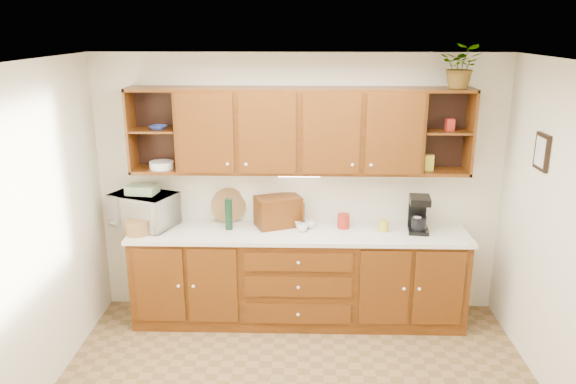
# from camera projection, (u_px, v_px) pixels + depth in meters

# --- Properties ---
(ceiling) EXTENTS (4.00, 4.00, 0.00)m
(ceiling) POSITION_uv_depth(u_px,v_px,m) (298.00, 65.00, 3.53)
(ceiling) COLOR white
(ceiling) RESTS_ON back_wall
(back_wall) EXTENTS (4.00, 0.00, 4.00)m
(back_wall) POSITION_uv_depth(u_px,v_px,m) (299.00, 186.00, 5.58)
(back_wall) COLOR #EEE7C8
(back_wall) RESTS_ON floor
(left_wall) EXTENTS (0.00, 3.50, 3.50)m
(left_wall) POSITION_uv_depth(u_px,v_px,m) (14.00, 253.00, 3.96)
(left_wall) COLOR #EEE7C8
(left_wall) RESTS_ON floor
(base_cabinets) EXTENTS (3.20, 0.60, 0.90)m
(base_cabinets) POSITION_uv_depth(u_px,v_px,m) (298.00, 277.00, 5.54)
(base_cabinets) COLOR #3C1D06
(base_cabinets) RESTS_ON floor
(countertop) EXTENTS (3.24, 0.64, 0.04)m
(countertop) POSITION_uv_depth(u_px,v_px,m) (299.00, 233.00, 5.39)
(countertop) COLOR silver
(countertop) RESTS_ON base_cabinets
(upper_cabinets) EXTENTS (3.20, 0.33, 0.80)m
(upper_cabinets) POSITION_uv_depth(u_px,v_px,m) (300.00, 130.00, 5.26)
(upper_cabinets) COLOR #3C1D06
(upper_cabinets) RESTS_ON back_wall
(undercabinet_light) EXTENTS (0.40, 0.05, 0.02)m
(undercabinet_light) POSITION_uv_depth(u_px,v_px,m) (299.00, 175.00, 5.33)
(undercabinet_light) COLOR white
(undercabinet_light) RESTS_ON upper_cabinets
(framed_picture) EXTENTS (0.03, 0.24, 0.30)m
(framed_picture) POSITION_uv_depth(u_px,v_px,m) (542.00, 152.00, 4.56)
(framed_picture) COLOR black
(framed_picture) RESTS_ON right_wall
(wicker_basket) EXTENTS (0.30, 0.30, 0.14)m
(wicker_basket) POSITION_uv_depth(u_px,v_px,m) (138.00, 227.00, 5.29)
(wicker_basket) COLOR olive
(wicker_basket) RESTS_ON countertop
(microwave) EXTENTS (0.71, 0.60, 0.33)m
(microwave) POSITION_uv_depth(u_px,v_px,m) (144.00, 210.00, 5.49)
(microwave) COLOR beige
(microwave) RESTS_ON countertop
(towel_stack) EXTENTS (0.31, 0.24, 0.08)m
(towel_stack) POSITION_uv_depth(u_px,v_px,m) (142.00, 189.00, 5.43)
(towel_stack) COLOR #C0BC5A
(towel_stack) RESTS_ON microwave
(wine_bottle) EXTENTS (0.08, 0.08, 0.30)m
(wine_bottle) POSITION_uv_depth(u_px,v_px,m) (229.00, 214.00, 5.40)
(wine_bottle) COLOR black
(wine_bottle) RESTS_ON countertop
(woven_tray) EXTENTS (0.36, 0.22, 0.35)m
(woven_tray) POSITION_uv_depth(u_px,v_px,m) (229.00, 221.00, 5.64)
(woven_tray) COLOR olive
(woven_tray) RESTS_ON countertop
(bread_box) EXTENTS (0.49, 0.41, 0.30)m
(bread_box) POSITION_uv_depth(u_px,v_px,m) (278.00, 211.00, 5.49)
(bread_box) COLOR #3C1D06
(bread_box) RESTS_ON countertop
(mug_tree) EXTENTS (0.25, 0.24, 0.26)m
(mug_tree) POSITION_uv_depth(u_px,v_px,m) (303.00, 225.00, 5.43)
(mug_tree) COLOR #3C1D06
(mug_tree) RESTS_ON countertop
(canister_red) EXTENTS (0.14, 0.14, 0.14)m
(canister_red) POSITION_uv_depth(u_px,v_px,m) (343.00, 221.00, 5.46)
(canister_red) COLOR #AE2419
(canister_red) RESTS_ON countertop
(canister_white) EXTENTS (0.08, 0.08, 0.16)m
(canister_white) POSITION_uv_depth(u_px,v_px,m) (417.00, 225.00, 5.31)
(canister_white) COLOR white
(canister_white) RESTS_ON countertop
(canister_yellow) EXTENTS (0.10, 0.10, 0.11)m
(canister_yellow) POSITION_uv_depth(u_px,v_px,m) (384.00, 226.00, 5.38)
(canister_yellow) COLOR gold
(canister_yellow) RESTS_ON countertop
(coffee_maker) EXTENTS (0.21, 0.26, 0.35)m
(coffee_maker) POSITION_uv_depth(u_px,v_px,m) (419.00, 214.00, 5.34)
(coffee_maker) COLOR black
(coffee_maker) RESTS_ON countertop
(bowl_stack) EXTENTS (0.19, 0.19, 0.04)m
(bowl_stack) POSITION_uv_depth(u_px,v_px,m) (158.00, 128.00, 5.25)
(bowl_stack) COLOR #293C97
(bowl_stack) RESTS_ON upper_cabinets
(plate_stack) EXTENTS (0.25, 0.25, 0.07)m
(plate_stack) POSITION_uv_depth(u_px,v_px,m) (162.00, 165.00, 5.36)
(plate_stack) COLOR white
(plate_stack) RESTS_ON upper_cabinets
(pantry_box_yellow) EXTENTS (0.09, 0.07, 0.15)m
(pantry_box_yellow) POSITION_uv_depth(u_px,v_px,m) (429.00, 163.00, 5.29)
(pantry_box_yellow) COLOR gold
(pantry_box_yellow) RESTS_ON upper_cabinets
(pantry_box_red) EXTENTS (0.08, 0.07, 0.11)m
(pantry_box_red) POSITION_uv_depth(u_px,v_px,m) (450.00, 125.00, 5.18)
(pantry_box_red) COLOR #AE2419
(pantry_box_red) RESTS_ON upper_cabinets
(potted_plant) EXTENTS (0.45, 0.43, 0.40)m
(potted_plant) POSITION_uv_depth(u_px,v_px,m) (462.00, 66.00, 4.99)
(potted_plant) COLOR #999999
(potted_plant) RESTS_ON upper_cabinets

